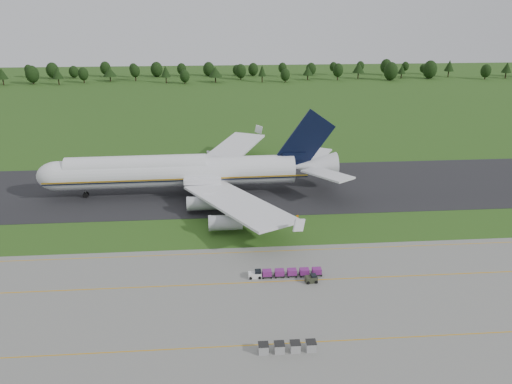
{
  "coord_description": "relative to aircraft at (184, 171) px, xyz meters",
  "views": [
    {
      "loc": [
        -6.65,
        -102.54,
        49.84
      ],
      "look_at": [
        1.63,
        2.0,
        8.83
      ],
      "focal_mm": 35.0,
      "sensor_mm": 36.0,
      "label": 1
    }
  ],
  "objects": [
    {
      "name": "taxiway",
      "position": [
        16.0,
        3.18,
        -6.43
      ],
      "size": [
        300.0,
        40.0,
        0.08
      ],
      "primitive_type": "cube",
      "color": "black",
      "rests_on": "ground"
    },
    {
      "name": "aircraft",
      "position": [
        0.0,
        0.0,
        0.0
      ],
      "size": [
        80.27,
        78.7,
        22.67
      ],
      "color": "white",
      "rests_on": "ground"
    },
    {
      "name": "tree_line",
      "position": [
        17.13,
        194.13,
        -0.26
      ],
      "size": [
        529.86,
        21.24,
        11.32
      ],
      "color": "black",
      "rests_on": "ground"
    },
    {
      "name": "apron_markings",
      "position": [
        16.0,
        -51.8,
        -6.41
      ],
      "size": [
        300.0,
        30.2,
        0.01
      ],
      "color": "#C98D0B",
      "rests_on": "apron"
    },
    {
      "name": "edge_markers",
      "position": [
        21.97,
        -18.04,
        -6.2
      ],
      "size": [
        12.74,
        0.3,
        0.6
      ],
      "color": "orange",
      "rests_on": "ground"
    },
    {
      "name": "uld_row",
      "position": [
        18.87,
        -66.67,
        -5.64
      ],
      "size": [
        8.76,
        1.56,
        1.54
      ],
      "color": "#9B9B9B",
      "rests_on": "apron"
    },
    {
      "name": "utility_cart",
      "position": [
        26.05,
        -47.53,
        -5.82
      ],
      "size": [
        2.33,
        1.55,
        1.21
      ],
      "color": "#2D3021",
      "rests_on": "apron"
    },
    {
      "name": "baggage_train",
      "position": [
        21.27,
        -45.07,
        -5.64
      ],
      "size": [
        14.1,
        1.5,
        1.44
      ],
      "color": "white",
      "rests_on": "apron"
    },
    {
      "name": "ground",
      "position": [
        16.0,
        -24.82,
        -6.47
      ],
      "size": [
        600.0,
        600.0,
        0.0
      ],
      "primitive_type": "plane",
      "color": "#274C16",
      "rests_on": "ground"
    },
    {
      "name": "apron",
      "position": [
        16.0,
        -58.82,
        -6.44
      ],
      "size": [
        300.0,
        52.0,
        0.06
      ],
      "primitive_type": "cube",
      "color": "slate",
      "rests_on": "ground"
    }
  ]
}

